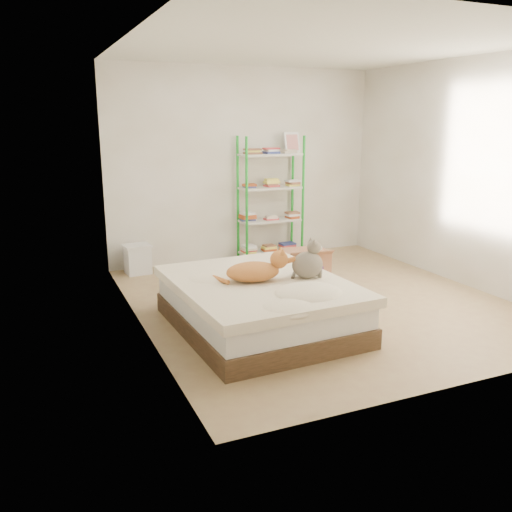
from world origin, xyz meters
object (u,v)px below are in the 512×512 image
bed (259,304)px  shelf_unit (271,200)px  white_bin (138,259)px  cardboard_box (305,265)px  orange_cat (253,269)px  grey_cat (307,259)px

bed → shelf_unit: size_ratio=1.10×
shelf_unit → white_bin: 1.98m
shelf_unit → white_bin: shelf_unit is taller
bed → cardboard_box: bearing=44.2°
shelf_unit → orange_cat: bearing=-118.3°
orange_cat → white_bin: size_ratio=1.55×
bed → white_bin: bed is taller
bed → grey_cat: 0.62m
bed → grey_cat: bearing=-15.7°
white_bin → cardboard_box: bearing=-31.4°
grey_cat → white_bin: grey_cat is taller
grey_cat → bed: bearing=82.2°
grey_cat → shelf_unit: bearing=-11.9°
orange_cat → cardboard_box: (1.21, 1.23, -0.40)m
bed → shelf_unit: (1.21, 2.35, 0.59)m
bed → orange_cat: (-0.07, -0.02, 0.35)m
orange_cat → white_bin: bearing=116.1°
orange_cat → grey_cat: 0.53m
grey_cat → white_bin: bearing=30.0°
bed → cardboard_box: bed is taller
bed → orange_cat: orange_cat is taller
cardboard_box → orange_cat: bearing=-125.1°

